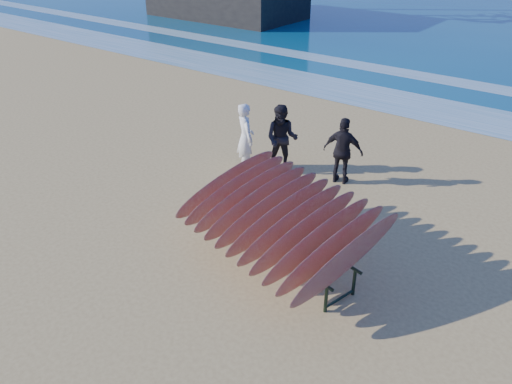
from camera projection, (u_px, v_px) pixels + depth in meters
ground at (230, 254)px, 9.17m from camera, size 120.00×120.00×0.00m
foam_near at (428, 108)px, 16.13m from camera, size 160.00×160.00×0.00m
foam_far at (462, 83)px, 18.57m from camera, size 160.00×160.00×0.00m
surfboard_rack at (280, 217)px, 8.58m from camera, size 3.66×3.15×1.48m
person_white at (246, 138)px, 11.82m from camera, size 0.73×0.67×1.68m
person_dark_a at (282, 139)px, 11.84m from camera, size 0.97×0.87×1.64m
person_dark_b at (343, 151)px, 11.28m from camera, size 0.98×0.57×1.57m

